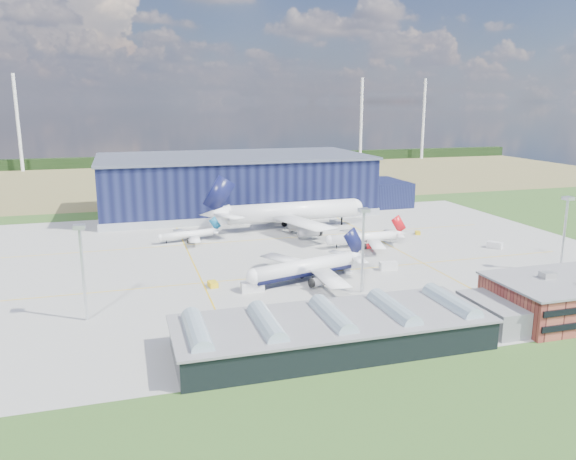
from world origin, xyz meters
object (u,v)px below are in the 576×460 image
object	(u,v)px
light_mast_east	(566,222)
car_b	(505,300)
gse_van_a	(252,287)
gse_van_b	(495,245)
airliner_widebody	(293,202)
gse_tug_a	(213,284)
airliner_red	(363,232)
light_mast_west	(82,257)
gse_tug_b	(333,279)
airstair	(345,266)
car_a	(381,315)
gse_tug_c	(418,233)
hangar	(240,186)
light_mast_center	(363,237)
gse_cart_b	(333,221)
gse_van_c	(389,266)
airliner_navy	(304,259)
airliner_regional	(187,231)

from	to	relation	value
light_mast_east	car_b	xyz separation A→B (m)	(-33.09, -18.00, -14.81)
gse_van_a	gse_van_b	world-z (taller)	gse_van_a
airliner_widebody	gse_tug_a	size ratio (longest dim) A/B	18.65
airliner_red	light_mast_west	bearing A→B (deg)	25.58
gse_tug_b	airstair	bearing A→B (deg)	52.34
airstair	gse_tug_b	bearing A→B (deg)	-140.46
airstair	car_b	world-z (taller)	airstair
airliner_red	car_a	size ratio (longest dim) A/B	8.46
gse_tug_a	gse_tug_c	bearing A→B (deg)	18.29
gse_van_a	airstair	xyz separation A→B (m)	(31.06, 10.28, 0.44)
gse_van_a	gse_tug_c	size ratio (longest dim) A/B	2.08
hangar	light_mast_center	size ratio (longest dim) A/B	6.30
light_mast_west	gse_tug_b	xyz separation A→B (m)	(66.07, 10.88, -14.78)
gse_cart_b	airliner_widebody	bearing A→B (deg)	138.26
car_a	gse_van_b	bearing A→B (deg)	-60.47
light_mast_west	car_b	world-z (taller)	light_mast_west
airliner_red	car_b	distance (m)	64.05
airliner_red	gse_tug_c	distance (m)	30.50
airliner_red	car_a	bearing A→B (deg)	69.04
hangar	car_b	distance (m)	148.47
car_b	gse_van_a	bearing A→B (deg)	64.22
gse_van_b	gse_tug_c	world-z (taller)	gse_van_b
gse_tug_c	car_a	distance (m)	89.83
light_mast_east	airliner_widebody	xyz separation A→B (m)	(-60.05, 79.12, -4.30)
gse_tug_b	gse_van_a	bearing A→B (deg)	-172.64
light_mast_west	airliner_widebody	bearing A→B (deg)	46.55
gse_van_c	airstair	xyz separation A→B (m)	(-13.24, 2.52, 0.52)
gse_van_b	car_a	bearing A→B (deg)	179.16
light_mast_center	car_a	bearing A→B (deg)	-98.91
airliner_navy	airliner_red	size ratio (longest dim) A/B	1.30
airliner_red	gse_van_c	size ratio (longest dim) A/B	5.98
airliner_red	airliner_widebody	size ratio (longest dim) A/B	0.46
airliner_red	gse_tug_a	distance (m)	64.96
gse_cart_b	airstair	xyz separation A→B (m)	(-21.70, -66.95, 1.22)
light_mast_east	gse_van_c	bearing A→B (deg)	161.25
gse_cart_b	gse_van_c	world-z (taller)	gse_van_c
gse_cart_b	car_a	distance (m)	107.60
airliner_regional	car_a	size ratio (longest dim) A/B	6.65
gse_van_c	car_b	bearing A→B (deg)	-148.26
light_mast_east	gse_van_a	xyz separation A→B (m)	(-93.09, 8.80, -14.08)
light_mast_west	airliner_red	bearing A→B (deg)	26.41
light_mast_east	gse_tug_c	bearing A→B (deg)	106.69
light_mast_west	gse_tug_b	distance (m)	68.57
light_mast_center	gse_tug_c	world-z (taller)	light_mast_center
airliner_navy	airliner_widebody	xyz separation A→B (m)	(17.20, 66.23, 4.43)
gse_cart_b	airliner_regional	bearing A→B (deg)	133.19
airliner_widebody	gse_van_a	xyz separation A→B (m)	(-33.04, -70.32, -9.79)
gse_van_b	light_mast_west	bearing A→B (deg)	156.05
airstair	gse_cart_b	bearing A→B (deg)	61.67
airliner_widebody	gse_tug_b	bearing A→B (deg)	-99.50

